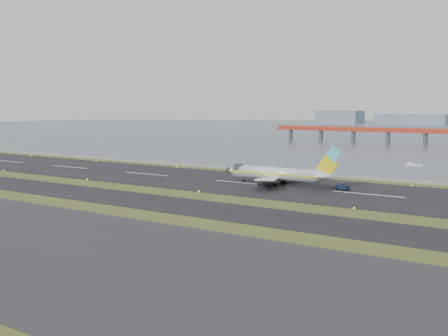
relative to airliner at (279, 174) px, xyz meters
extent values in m
plane|color=#354318|center=(-11.66, -31.91, -3.46)|extent=(1000.00, 1000.00, 0.00)
cube|color=black|center=(-11.66, -43.91, -3.41)|extent=(1000.00, 18.00, 0.10)
cube|color=black|center=(-11.66, -1.91, -3.41)|extent=(1000.00, 45.00, 0.10)
cube|color=gray|center=(-11.66, 28.09, -2.96)|extent=(1000.00, 2.50, 1.00)
cylinder|color=#4C4C51|center=(-87.66, 218.09, -0.46)|extent=(2.80, 2.80, 7.00)
cube|color=gray|center=(-231.66, 588.09, 5.54)|extent=(60.00, 35.00, 18.00)
cube|color=gray|center=(-131.66, 588.09, 3.54)|extent=(90.00, 35.00, 14.00)
cylinder|color=white|center=(-1.50, 0.00, 0.04)|extent=(28.00, 3.80, 3.80)
cone|color=white|center=(-17.10, 0.00, 0.04)|extent=(3.20, 3.80, 3.80)
cone|color=white|center=(14.70, 0.00, 0.34)|extent=(5.00, 3.80, 3.80)
cube|color=yellow|center=(-1.50, -1.92, 0.04)|extent=(31.00, 0.06, 0.45)
cube|color=yellow|center=(-1.50, 1.92, 0.04)|extent=(31.00, 0.06, 0.45)
cube|color=white|center=(0.70, -8.50, -0.66)|extent=(11.31, 15.89, 1.66)
cube|color=white|center=(0.70, 8.50, -0.66)|extent=(11.31, 15.89, 1.66)
cylinder|color=#343439|center=(-1.00, -6.00, -1.86)|extent=(4.20, 2.10, 2.10)
cylinder|color=#343439|center=(-1.00, 6.00, -1.86)|extent=(4.20, 2.10, 2.10)
cube|color=yellow|center=(15.50, 0.00, 3.24)|extent=(6.80, 0.35, 6.85)
cube|color=#54E0F0|center=(17.40, 0.00, 6.94)|extent=(4.85, 0.37, 4.90)
cube|color=white|center=(15.00, -3.80, 0.84)|extent=(5.64, 6.80, 0.22)
cube|color=white|center=(15.00, 3.80, 0.84)|extent=(5.64, 6.80, 0.22)
cylinder|color=black|center=(-12.50, 0.00, -3.01)|extent=(0.80, 0.28, 0.80)
cylinder|color=black|center=(0.00, -2.80, -2.91)|extent=(1.00, 0.38, 1.00)
cylinder|color=black|center=(0.00, 2.80, -2.91)|extent=(1.00, 0.38, 1.00)
cube|color=#121B33|center=(19.90, 0.95, -2.49)|extent=(3.88, 2.94, 1.29)
cube|color=#343439|center=(19.49, 1.09, -1.63)|extent=(1.95, 2.01, 0.75)
cylinder|color=black|center=(18.50, 0.52, -3.08)|extent=(0.82, 0.55, 0.75)
cylinder|color=black|center=(19.06, 2.14, -3.08)|extent=(0.82, 0.55, 0.75)
cylinder|color=black|center=(20.74, -0.25, -3.08)|extent=(0.82, 0.55, 0.75)
cylinder|color=black|center=(21.29, 1.38, -3.08)|extent=(0.82, 0.55, 0.75)
cube|color=white|center=(17.49, 78.67, -3.08)|extent=(6.91, 3.04, 0.86)
cube|color=white|center=(16.07, 78.46, -2.31)|extent=(2.11, 1.78, 0.86)
camera|label=1|loc=(81.19, -146.38, 20.07)|focal=45.00mm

